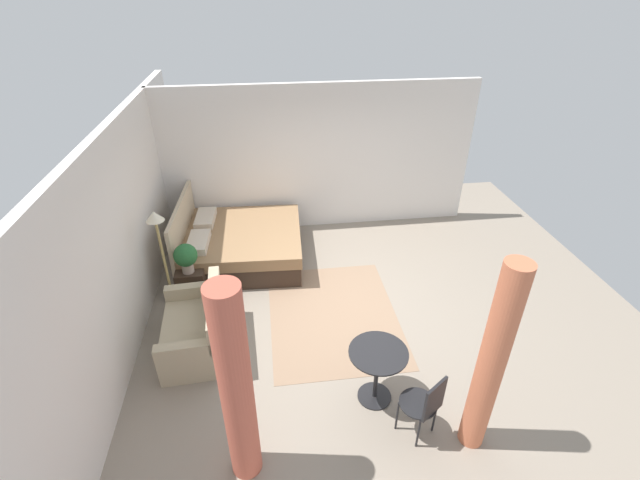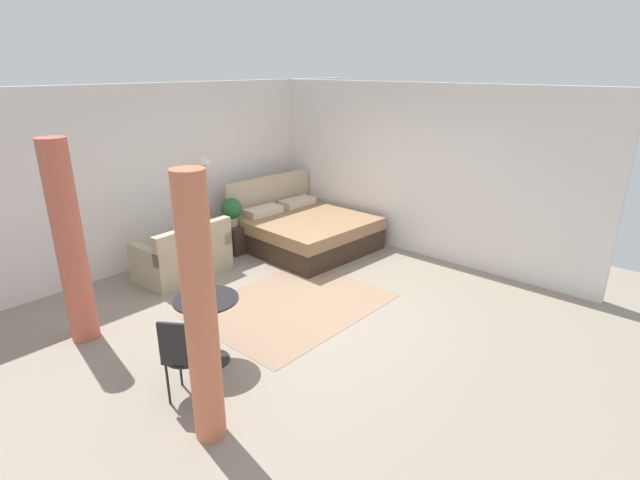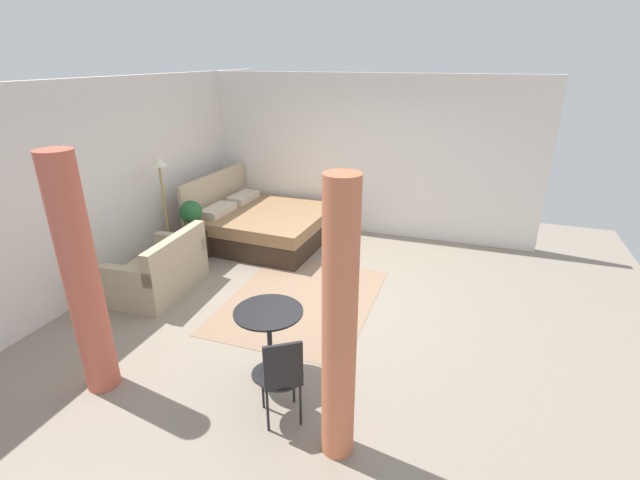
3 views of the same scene
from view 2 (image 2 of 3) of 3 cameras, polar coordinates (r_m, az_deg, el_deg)
The scene contains 13 objects.
ground_plane at distance 6.59m, azimuth -1.13°, elevation -7.48°, with size 8.24×8.84×0.02m, color gray.
wall_back at distance 8.29m, azimuth -16.36°, elevation 7.66°, with size 8.24×0.12×2.76m, color silver.
wall_right at distance 8.15m, azimuth 11.50°, elevation 7.85°, with size 0.12×5.84×2.76m, color silver.
area_rug at distance 6.55m, azimuth -3.26°, elevation -7.53°, with size 2.41×1.85×0.01m, color #93755B.
bed at distance 8.46m, azimuth -1.82°, elevation 1.14°, with size 1.99×2.09×1.12m.
couch at distance 7.60m, azimuth -15.56°, elevation -1.97°, with size 1.35×0.85×0.83m.
nightstand at distance 8.43m, azimuth -9.51°, elevation 0.28°, with size 0.49×0.43×0.47m.
potted_plant at distance 8.22m, azimuth -10.28°, elevation 3.49°, with size 0.35×0.35×0.47m.
floor_lamp at distance 8.09m, azimuth -13.24°, elevation 6.94°, with size 0.25×0.25×1.68m.
balcony_table at distance 5.28m, azimuth -13.01°, elevation -8.86°, with size 0.67×0.67×0.74m.
cafe_chair_near_window at distance 4.74m, azimuth -15.83°, elevation -12.59°, with size 0.57×0.57×0.88m.
curtain_left at distance 3.99m, azimuth -13.79°, elevation -8.43°, with size 0.26×0.26×2.31m.
curtain_right at distance 6.00m, azimuth -27.20°, elevation -0.44°, with size 0.30×0.30×2.31m.
Camera 2 is at (-4.30, -3.98, 3.00)m, focal length 27.40 mm.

